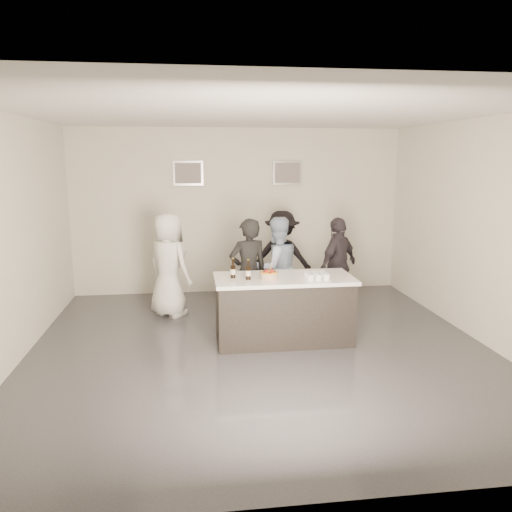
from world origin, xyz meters
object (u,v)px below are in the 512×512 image
bar_counter (284,309)px  beer_bottle_a (233,268)px  person_guest_right (338,266)px  cake (269,276)px  person_main_black (248,273)px  person_guest_back (282,258)px  beer_bottle_b (248,270)px  person_guest_left (169,265)px  person_main_blue (276,268)px

bar_counter → beer_bottle_a: 0.90m
person_guest_right → cake: bearing=3.0°
person_main_black → person_guest_back: (0.70, 1.09, -0.01)m
bar_counter → person_guest_right: bearing=46.1°
beer_bottle_b → person_guest_right: (1.58, 1.22, -0.25)m
cake → beer_bottle_a: bearing=167.0°
cake → person_guest_back: 1.97m
bar_counter → beer_bottle_a: beer_bottle_a is taller
person_main_black → bar_counter: bearing=104.8°
person_guest_back → beer_bottle_a: bearing=79.6°
beer_bottle_b → person_guest_left: size_ratio=0.16×
beer_bottle_b → person_guest_right: bearing=37.7°
beer_bottle_b → beer_bottle_a: bearing=149.3°
person_guest_left → beer_bottle_b: bearing=171.6°
cake → person_main_black: bearing=103.0°
bar_counter → cake: 0.54m
person_guest_back → cake: bearing=93.2°
person_guest_left → person_guest_right: size_ratio=1.05×
person_main_blue → person_guest_back: 0.84m
bar_counter → person_main_blue: person_main_blue is taller
cake → person_guest_left: 1.99m
person_guest_right → person_main_black: bearing=-24.4°
bar_counter → person_main_blue: 1.06m
bar_counter → person_main_black: person_main_black is taller
cake → beer_bottle_b: beer_bottle_b is taller
cake → beer_bottle_b: (-0.28, -0.00, 0.09)m
person_main_blue → person_guest_back: (0.23, 0.81, 0.00)m
cake → person_guest_left: (-1.37, 1.44, -0.12)m
cake → person_main_black: (-0.18, 0.80, -0.13)m
person_guest_right → person_guest_back: (-0.79, 0.68, 0.02)m
beer_bottle_a → person_main_black: bearing=67.8°
beer_bottle_a → beer_bottle_b: same height
beer_bottle_b → bar_counter: bearing=10.4°
person_main_black → person_guest_left: 1.34m
person_guest_right → person_guest_back: 1.04m
person_main_black → person_guest_left: (-1.18, 0.64, 0.01)m
bar_counter → person_guest_back: bearing=80.5°
cake → person_guest_left: size_ratio=0.14×
beer_bottle_a → person_guest_right: (1.77, 1.11, -0.25)m
cake → person_main_black: size_ratio=0.15×
beer_bottle_a → person_guest_left: (-0.90, 1.33, -0.21)m
bar_counter → person_main_black: (-0.40, 0.72, 0.35)m
person_guest_right → person_main_blue: bearing=-32.6°
cake → person_guest_right: person_guest_right is taller
beer_bottle_a → person_main_blue: bearing=52.4°
beer_bottle_b → person_guest_back: size_ratio=0.16×
person_main_blue → person_guest_right: person_main_blue is taller
beer_bottle_a → person_main_black: size_ratio=0.16×
person_guest_back → person_guest_right: bearing=157.7°
person_main_blue → person_guest_right: size_ratio=1.02×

